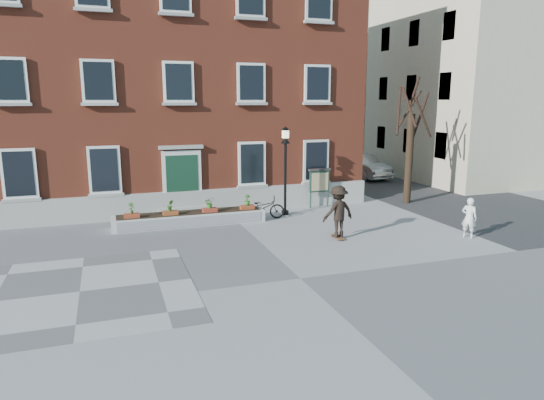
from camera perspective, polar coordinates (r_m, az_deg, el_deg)
name	(u,v)px	position (r m, az deg, el deg)	size (l,w,h in m)	color
ground	(300,278)	(14.21, 3.36, -9.20)	(100.00, 100.00, 0.00)	gray
checker_patch	(80,292)	(14.23, -21.68, -9.99)	(6.00, 6.00, 0.01)	#58585A
bicycle	(263,207)	(20.99, -1.09, -0.88)	(0.65, 1.86, 0.98)	black
parked_car	(362,166)	(32.50, 10.52, 3.94)	(1.64, 4.70, 1.55)	#BABDBF
bystander	(469,218)	(19.47, 22.18, -1.94)	(0.56, 0.36, 1.52)	white
brick_building	(164,75)	(26.45, -12.60, 14.13)	(18.40, 10.85, 12.60)	brown
planter_assembly	(190,217)	(20.26, -9.62, -2.04)	(6.20, 1.12, 1.15)	silver
bare_tree	(410,147)	(24.78, 15.90, 6.01)	(1.83, 1.83, 6.16)	#2F2014
side_street	(423,73)	(39.53, 17.37, 14.05)	(15.20, 36.00, 14.50)	#373639
lamp_post	(285,158)	(21.32, 1.58, 4.91)	(0.40, 0.40, 3.93)	black
notice_board	(320,181)	(23.13, 5.62, 2.20)	(1.10, 0.16, 1.87)	#1B3727
skateboarder	(338,211)	(17.99, 7.79, -1.35)	(1.32, 0.86, 2.00)	brown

